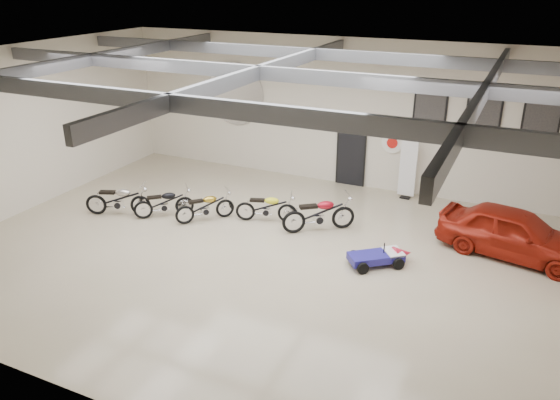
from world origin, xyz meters
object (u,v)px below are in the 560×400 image
at_px(go_kart, 381,254).
at_px(vintage_car, 514,233).
at_px(motorcycle_silver, 118,199).
at_px(motorcycle_black, 164,202).
at_px(motorcycle_red, 319,213).
at_px(motorcycle_yellow, 266,207).
at_px(banner_stand, 408,170).
at_px(motorcycle_gold, 205,206).

xyz_separation_m(go_kart, vintage_car, (2.98, 1.93, 0.35)).
height_order(motorcycle_silver, vintage_car, vintage_car).
bearing_deg(motorcycle_black, motorcycle_silver, 159.12).
relative_size(motorcycle_silver, motorcycle_red, 0.94).
xyz_separation_m(motorcycle_yellow, go_kart, (3.81, -1.13, -0.16)).
relative_size(banner_stand, motorcycle_gold, 1.13).
relative_size(motorcycle_yellow, go_kart, 1.06).
xyz_separation_m(banner_stand, motorcycle_black, (-6.34, -4.56, -0.54)).
height_order(motorcycle_silver, motorcycle_yellow, motorcycle_silver).
distance_m(motorcycle_silver, motorcycle_red, 6.16).
bearing_deg(banner_stand, motorcycle_yellow, -131.04).
bearing_deg(vintage_car, banner_stand, 62.24).
bearing_deg(motorcycle_black, vintage_car, -30.44).
bearing_deg(motorcycle_black, go_kart, -42.01).
distance_m(banner_stand, motorcycle_gold, 6.65).
distance_m(motorcycle_silver, motorcycle_gold, 2.74).
distance_m(banner_stand, motorcycle_yellow, 4.93).
height_order(motorcycle_gold, vintage_car, vintage_car).
distance_m(banner_stand, motorcycle_black, 7.83).
distance_m(motorcycle_gold, go_kart, 5.51).
height_order(motorcycle_silver, motorcycle_black, motorcycle_silver).
distance_m(motorcycle_red, go_kart, 2.48).
height_order(motorcycle_gold, motorcycle_yellow, motorcycle_yellow).
height_order(motorcycle_gold, go_kart, motorcycle_gold).
bearing_deg(banner_stand, motorcycle_red, -113.76).
bearing_deg(go_kart, motorcycle_black, 140.03).
relative_size(banner_stand, motorcycle_silver, 1.01).
relative_size(motorcycle_black, go_kart, 1.04).
height_order(banner_stand, motorcycle_yellow, banner_stand).
distance_m(motorcycle_black, motorcycle_gold, 1.32).
height_order(banner_stand, motorcycle_silver, banner_stand).
bearing_deg(motorcycle_silver, banner_stand, 11.09).
relative_size(banner_stand, go_kart, 1.18).
bearing_deg(go_kart, motorcycle_red, 112.46).
xyz_separation_m(banner_stand, motorcycle_yellow, (-3.36, -3.57, -0.53)).
xyz_separation_m(motorcycle_gold, vintage_car, (8.47, 1.52, 0.19)).
height_order(banner_stand, motorcycle_black, banner_stand).
height_order(banner_stand, go_kart, banner_stand).
distance_m(motorcycle_black, motorcycle_yellow, 3.14).
bearing_deg(motorcycle_yellow, motorcycle_red, -16.78).
bearing_deg(banner_stand, go_kart, -82.34).
bearing_deg(motorcycle_yellow, motorcycle_black, 179.62).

